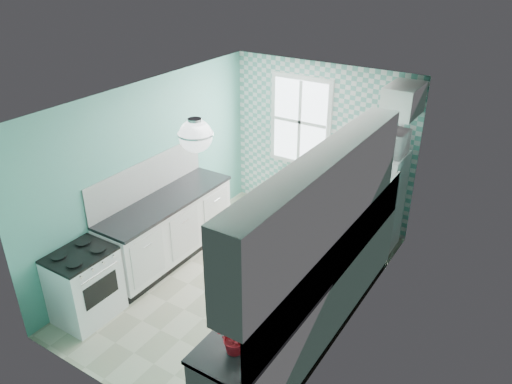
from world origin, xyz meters
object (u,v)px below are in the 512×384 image
Objects in this scene: fridge at (376,200)px; microwave at (384,141)px; ceiling_light at (196,136)px; fruit_bowl at (258,324)px; potted_plant at (236,338)px; stove at (85,284)px; sink at (344,235)px.

microwave reaches higher than fridge.
ceiling_light is 1.20× the size of fruit_bowl.
fridge is at bearing 91.41° from potted_plant.
fridge reaches higher than stove.
ceiling_light is 2.02m from potted_plant.
stove is 3.12m from sink.
microwave is (-0.09, 3.66, 0.56)m from potted_plant.
ceiling_light is 2.90m from microwave.
stove is 2.98× the size of fruit_bowl.
ceiling_light is 2.19m from sink.
fruit_bowl is at bearing -89.91° from sink.
sink is 0.86× the size of microwave.
ceiling_light is 1.11× the size of potted_plant.
sink is 2.26m from potted_plant.
fruit_bowl reaches higher than stove.
sink is (1.20, 1.19, -1.39)m from ceiling_light.
microwave reaches higher than potted_plant.
microwave is at bearing 53.69° from stove.
sink reaches higher than stove.
fridge is 4.73× the size of potted_plant.
ceiling_light is at bearing 30.25° from stove.
potted_plant is 3.70m from microwave.
potted_plant is at bearing 93.38° from microwave.
potted_plant is at bearing -91.14° from fridge.
stove is (-2.31, -3.34, -0.29)m from fridge.
sink is (0.09, -1.40, 0.19)m from fridge.
sink reaches higher than potted_plant.
potted_plant is 0.51× the size of microwave.
microwave reaches higher than sink.
ceiling_light is at bearing -115.74° from fridge.
microwave is (2.31, 3.34, 1.20)m from stove.
microwave is (1.11, 2.59, -0.66)m from ceiling_light.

